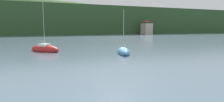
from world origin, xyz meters
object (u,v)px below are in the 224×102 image
Objects in this scene: sailboat_far_0 at (45,49)px; mooring_buoy_near at (138,41)px; shore_building_westcentral at (147,27)px; sailboat_mid_3 at (123,52)px.

mooring_buoy_near is (25.00, 15.83, -0.37)m from sailboat_far_0.
shore_building_westcentral reaches higher than mooring_buoy_near.
mooring_buoy_near is (14.62, 22.34, -0.28)m from sailboat_mid_3.
sailboat_mid_3 reaches higher than mooring_buoy_near.
shore_building_westcentral is 82.16m from sailboat_far_0.
shore_building_westcentral is 54.34m from mooring_buoy_near.
sailboat_far_0 is (-54.92, -61.01, -3.62)m from shore_building_westcentral.
sailboat_far_0 is 12.25m from sailboat_mid_3.
sailboat_mid_3 is at bearing 16.65° from sailboat_far_0.
shore_building_westcentral reaches higher than sailboat_far_0.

